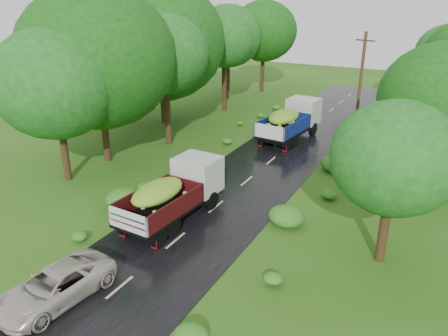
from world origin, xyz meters
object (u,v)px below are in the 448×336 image
Objects in this scene: truck_near at (176,191)px; truck_far at (292,119)px; car at (55,286)px; utility_pole at (360,88)px.

truck_near is 15.40m from truck_far.
car is at bearing -86.47° from truck_far.
utility_pole reaches higher than truck_near.
truck_near reaches higher than car.
utility_pole is (5.47, 16.66, 2.77)m from truck_near.
truck_near is at bearing -86.48° from truck_far.
car is 0.56× the size of utility_pole.
car is at bearing -85.16° from utility_pole.
truck_far is 23.12m from car.
truck_near is 1.43× the size of car.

